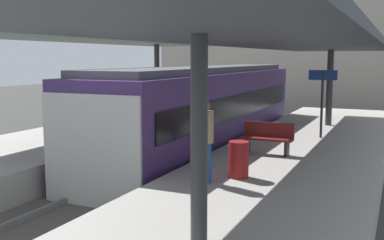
# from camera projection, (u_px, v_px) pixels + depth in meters

# --- Properties ---
(ground_plane) EXTENTS (80.00, 80.00, 0.00)m
(ground_plane) POSITION_uv_depth(u_px,v_px,m) (144.00, 189.00, 12.63)
(ground_plane) COLOR #383835
(platform_left) EXTENTS (4.40, 28.00, 1.00)m
(platform_left) POSITION_uv_depth(u_px,v_px,m) (37.00, 159.00, 14.13)
(platform_left) COLOR #ADA8A0
(platform_left) RESTS_ON ground_plane
(platform_right) EXTENTS (4.40, 28.00, 1.00)m
(platform_right) POSITION_uv_depth(u_px,v_px,m) (280.00, 188.00, 11.00)
(platform_right) COLOR #ADA8A0
(platform_right) RESTS_ON ground_plane
(track_ballast) EXTENTS (3.20, 28.00, 0.20)m
(track_ballast) POSITION_uv_depth(u_px,v_px,m) (144.00, 186.00, 12.62)
(track_ballast) COLOR #59544C
(track_ballast) RESTS_ON ground_plane
(rail_near_side) EXTENTS (0.08, 28.00, 0.14)m
(rail_near_side) POSITION_uv_depth(u_px,v_px,m) (122.00, 177.00, 12.89)
(rail_near_side) COLOR slate
(rail_near_side) RESTS_ON track_ballast
(rail_far_side) EXTENTS (0.08, 28.00, 0.14)m
(rail_far_side) POSITION_uv_depth(u_px,v_px,m) (167.00, 183.00, 12.30)
(rail_far_side) COLOR slate
(rail_far_side) RESTS_ON track_ballast
(commuter_train) EXTENTS (2.78, 13.27, 3.10)m
(commuter_train) POSITION_uv_depth(u_px,v_px,m) (205.00, 111.00, 16.26)
(commuter_train) COLOR #472D6B
(commuter_train) RESTS_ON track_ballast
(canopy_left) EXTENTS (4.18, 21.00, 3.37)m
(canopy_left) POSITION_uv_depth(u_px,v_px,m) (63.00, 38.00, 14.89)
(canopy_left) COLOR #333335
(canopy_left) RESTS_ON platform_left
(canopy_right) EXTENTS (4.18, 21.00, 3.07)m
(canopy_right) POSITION_uv_depth(u_px,v_px,m) (297.00, 44.00, 11.80)
(canopy_right) COLOR #333335
(canopy_right) RESTS_ON platform_right
(platform_bench) EXTENTS (1.40, 0.41, 0.86)m
(platform_bench) POSITION_uv_depth(u_px,v_px,m) (267.00, 137.00, 12.42)
(platform_bench) COLOR black
(platform_bench) RESTS_ON platform_right
(platform_sign) EXTENTS (0.90, 0.08, 2.21)m
(platform_sign) POSITION_uv_depth(u_px,v_px,m) (322.00, 88.00, 14.81)
(platform_sign) COLOR #262628
(platform_sign) RESTS_ON platform_right
(litter_bin) EXTENTS (0.44, 0.44, 0.80)m
(litter_bin) POSITION_uv_depth(u_px,v_px,m) (239.00, 160.00, 9.97)
(litter_bin) COLOR maroon
(litter_bin) RESTS_ON platform_right
(passenger_near_bench) EXTENTS (0.36, 0.36, 1.73)m
(passenger_near_bench) POSITION_uv_depth(u_px,v_px,m) (205.00, 140.00, 9.52)
(passenger_near_bench) COLOR navy
(passenger_near_bench) RESTS_ON platform_right
(station_building_backdrop) EXTENTS (18.00, 6.00, 11.00)m
(station_building_backdrop) POSITION_uv_depth(u_px,v_px,m) (305.00, 29.00, 29.76)
(station_building_backdrop) COLOR #A89E8E
(station_building_backdrop) RESTS_ON ground_plane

